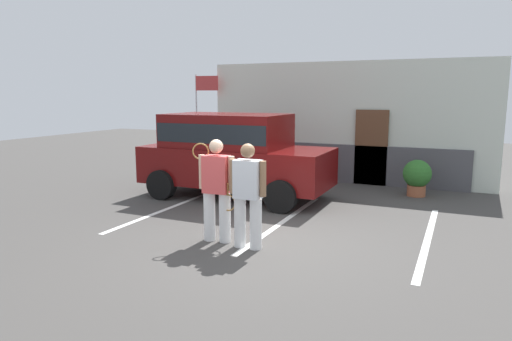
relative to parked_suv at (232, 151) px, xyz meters
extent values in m
plane|color=#423F3D|center=(1.99, -3.07, -1.15)|extent=(40.00, 40.00, 0.00)
cube|color=silver|center=(-0.76, -1.57, -1.14)|extent=(0.12, 4.40, 0.01)
cube|color=silver|center=(1.96, -1.57, -1.14)|extent=(0.12, 4.40, 0.01)
cube|color=silver|center=(4.69, -1.57, -1.14)|extent=(0.12, 4.40, 0.01)
cube|color=silver|center=(1.99, 3.19, 0.58)|extent=(8.16, 0.30, 3.44)
cube|color=#4C4C51|center=(1.99, 2.99, -0.60)|extent=(6.86, 0.10, 1.10)
cube|color=brown|center=(2.82, 2.97, -0.10)|extent=(0.90, 0.06, 2.10)
cube|color=#590C0C|center=(0.11, 0.00, -0.35)|extent=(4.60, 1.91, 0.90)
cube|color=#590C0C|center=(-0.14, 0.00, 0.50)|extent=(2.90, 1.77, 0.80)
cube|color=black|center=(-0.14, 0.00, 0.48)|extent=(2.85, 1.79, 0.44)
cylinder|color=black|center=(1.66, 0.95, -0.79)|extent=(0.72, 0.26, 0.72)
cylinder|color=black|center=(1.66, -0.95, -0.79)|extent=(0.72, 0.26, 0.72)
cylinder|color=black|center=(-1.44, 0.95, -0.79)|extent=(0.72, 0.26, 0.72)
cylinder|color=black|center=(-1.44, -0.95, -0.79)|extent=(0.72, 0.26, 0.72)
cylinder|color=white|center=(1.50, -3.19, -0.72)|extent=(0.20, 0.20, 0.86)
cylinder|color=white|center=(1.21, -3.21, -0.72)|extent=(0.20, 0.20, 0.86)
cube|color=#E04C4C|center=(1.36, -3.20, 0.04)|extent=(0.46, 0.30, 0.64)
sphere|color=beige|center=(1.36, -3.20, 0.51)|extent=(0.24, 0.24, 0.24)
cylinder|color=beige|center=(1.63, -3.19, 0.06)|extent=(0.11, 0.11, 0.59)
cylinder|color=beige|center=(1.08, -3.22, 0.06)|extent=(0.11, 0.11, 0.59)
torus|color=olive|center=(1.03, -3.18, 0.41)|extent=(0.28, 0.13, 0.29)
cylinder|color=olive|center=(1.03, -3.18, 0.17)|extent=(0.03, 0.03, 0.20)
cylinder|color=white|center=(2.14, -3.31, -0.72)|extent=(0.20, 0.20, 0.85)
cylinder|color=white|center=(1.85, -3.31, -0.72)|extent=(0.20, 0.20, 0.85)
cube|color=silver|center=(1.99, -3.31, 0.02)|extent=(0.43, 0.27, 0.63)
sphere|color=#8C6647|center=(1.99, -3.31, 0.48)|extent=(0.23, 0.23, 0.23)
cylinder|color=#8C6647|center=(2.26, -3.31, 0.04)|extent=(0.11, 0.11, 0.58)
cylinder|color=#8C6647|center=(1.72, -3.31, 0.04)|extent=(0.11, 0.11, 0.58)
torus|color=olive|center=(1.60, -3.26, -0.43)|extent=(0.37, 0.03, 0.37)
cylinder|color=olive|center=(1.60, -3.26, -0.19)|extent=(0.03, 0.03, 0.20)
cylinder|color=#9E5638|center=(4.16, 1.98, -1.01)|extent=(0.45, 0.45, 0.27)
sphere|color=#2D6B28|center=(4.16, 1.98, -0.58)|extent=(0.70, 0.70, 0.70)
cylinder|color=silver|center=(-2.69, 2.74, 0.42)|extent=(0.05, 0.05, 3.14)
cube|color=#B23838|center=(-2.29, 2.74, 1.72)|extent=(0.75, 0.11, 0.45)
camera|label=1|loc=(5.14, -9.92, 1.38)|focal=32.18mm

